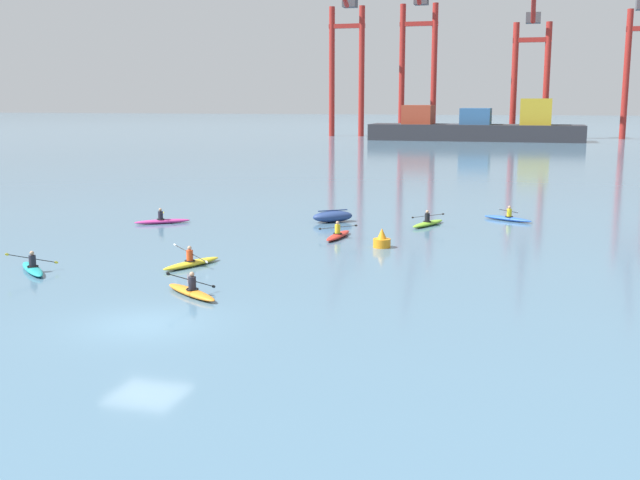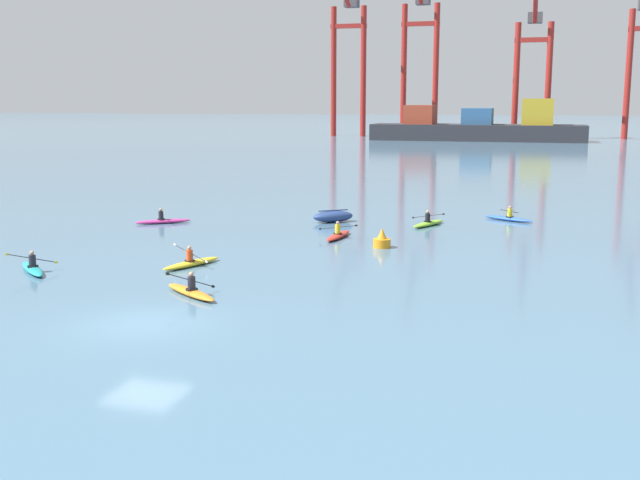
{
  "view_description": "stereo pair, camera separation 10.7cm",
  "coord_description": "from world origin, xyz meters",
  "px_view_note": "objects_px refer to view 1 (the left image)",
  "views": [
    {
      "loc": [
        12.49,
        -22.64,
        7.42
      ],
      "look_at": [
        2.24,
        13.86,
        0.6
      ],
      "focal_mm": 43.58,
      "sensor_mm": 36.0,
      "label": 1
    },
    {
      "loc": [
        12.6,
        -22.61,
        7.42
      ],
      "look_at": [
        2.24,
        13.86,
        0.6
      ],
      "focal_mm": 43.58,
      "sensor_mm": 36.0,
      "label": 2
    }
  ],
  "objects_px": {
    "channel_buoy": "(382,240)",
    "kayak_orange": "(191,291)",
    "kayak_lime": "(428,223)",
    "container_barge": "(477,127)",
    "gantry_crane_west_mid": "(418,48)",
    "kayak_magenta": "(162,221)",
    "gantry_crane_west": "(346,50)",
    "capsized_dinghy": "(333,216)",
    "kayak_teal": "(32,268)",
    "gantry_crane_east_mid": "(531,58)",
    "kayak_red": "(338,235)",
    "kayak_yellow": "(191,263)",
    "kayak_blue": "(508,218)"
  },
  "relations": [
    {
      "from": "gantry_crane_west",
      "to": "channel_buoy",
      "type": "height_order",
      "value": "gantry_crane_west"
    },
    {
      "from": "gantry_crane_west",
      "to": "gantry_crane_east_mid",
      "type": "relative_size",
      "value": 1.05
    },
    {
      "from": "channel_buoy",
      "to": "kayak_lime",
      "type": "height_order",
      "value": "channel_buoy"
    },
    {
      "from": "kayak_blue",
      "to": "kayak_red",
      "type": "bearing_deg",
      "value": -134.28
    },
    {
      "from": "kayak_magenta",
      "to": "kayak_orange",
      "type": "bearing_deg",
      "value": -59.54
    },
    {
      "from": "kayak_teal",
      "to": "kayak_lime",
      "type": "xyz_separation_m",
      "value": [
        14.96,
        17.51,
        -0.0
      ]
    },
    {
      "from": "container_barge",
      "to": "kayak_magenta",
      "type": "distance_m",
      "value": 107.93
    },
    {
      "from": "capsized_dinghy",
      "to": "kayak_blue",
      "type": "xyz_separation_m",
      "value": [
        10.44,
        3.52,
        -0.18
      ]
    },
    {
      "from": "channel_buoy",
      "to": "kayak_teal",
      "type": "bearing_deg",
      "value": -144.16
    },
    {
      "from": "gantry_crane_east_mid",
      "to": "kayak_orange",
      "type": "height_order",
      "value": "gantry_crane_east_mid"
    },
    {
      "from": "container_barge",
      "to": "kayak_lime",
      "type": "height_order",
      "value": "container_barge"
    },
    {
      "from": "kayak_yellow",
      "to": "kayak_blue",
      "type": "xyz_separation_m",
      "value": [
        13.3,
        17.88,
        0.0
      ]
    },
    {
      "from": "gantry_crane_west_mid",
      "to": "kayak_teal",
      "type": "height_order",
      "value": "gantry_crane_west_mid"
    },
    {
      "from": "channel_buoy",
      "to": "kayak_red",
      "type": "distance_m",
      "value": 3.52
    },
    {
      "from": "capsized_dinghy",
      "to": "kayak_magenta",
      "type": "height_order",
      "value": "kayak_magenta"
    },
    {
      "from": "gantry_crane_west_mid",
      "to": "kayak_magenta",
      "type": "xyz_separation_m",
      "value": [
        2.95,
        -121.14,
        -17.97
      ]
    },
    {
      "from": "kayak_blue",
      "to": "kayak_orange",
      "type": "xyz_separation_m",
      "value": [
        -11.0,
        -22.83,
        -0.0
      ]
    },
    {
      "from": "kayak_lime",
      "to": "kayak_yellow",
      "type": "relative_size",
      "value": 1.0
    },
    {
      "from": "gantry_crane_west",
      "to": "kayak_yellow",
      "type": "xyz_separation_m",
      "value": [
        24.68,
        -129.71,
        -17.69
      ]
    },
    {
      "from": "gantry_crane_east_mid",
      "to": "channel_buoy",
      "type": "relative_size",
      "value": 32.72
    },
    {
      "from": "gantry_crane_west_mid",
      "to": "kayak_yellow",
      "type": "bearing_deg",
      "value": -85.66
    },
    {
      "from": "gantry_crane_east_mid",
      "to": "kayak_blue",
      "type": "xyz_separation_m",
      "value": [
        0.58,
        -110.23,
        -15.37
      ]
    },
    {
      "from": "kayak_teal",
      "to": "kayak_yellow",
      "type": "xyz_separation_m",
      "value": [
        6.22,
        2.98,
        0.0
      ]
    },
    {
      "from": "container_barge",
      "to": "gantry_crane_west_mid",
      "type": "bearing_deg",
      "value": 134.65
    },
    {
      "from": "capsized_dinghy",
      "to": "channel_buoy",
      "type": "distance_m",
      "value": 8.76
    },
    {
      "from": "capsized_dinghy",
      "to": "channel_buoy",
      "type": "relative_size",
      "value": 2.74
    },
    {
      "from": "container_barge",
      "to": "gantry_crane_west_mid",
      "type": "relative_size",
      "value": 1.08
    },
    {
      "from": "container_barge",
      "to": "gantry_crane_west",
      "type": "relative_size",
      "value": 1.15
    },
    {
      "from": "container_barge",
      "to": "kayak_orange",
      "type": "xyz_separation_m",
      "value": [
        -1.27,
        -123.32,
        -2.28
      ]
    },
    {
      "from": "gantry_crane_west_mid",
      "to": "kayak_magenta",
      "type": "distance_m",
      "value": 122.5
    },
    {
      "from": "kayak_teal",
      "to": "kayak_blue",
      "type": "relative_size",
      "value": 0.88
    },
    {
      "from": "gantry_crane_west_mid",
      "to": "kayak_magenta",
      "type": "height_order",
      "value": "gantry_crane_west_mid"
    },
    {
      "from": "channel_buoy",
      "to": "kayak_blue",
      "type": "relative_size",
      "value": 0.31
    },
    {
      "from": "kayak_magenta",
      "to": "kayak_red",
      "type": "height_order",
      "value": "same"
    },
    {
      "from": "kayak_magenta",
      "to": "kayak_yellow",
      "type": "height_order",
      "value": "kayak_yellow"
    },
    {
      "from": "kayak_lime",
      "to": "channel_buoy",
      "type": "bearing_deg",
      "value": -99.67
    },
    {
      "from": "capsized_dinghy",
      "to": "kayak_blue",
      "type": "bearing_deg",
      "value": 18.66
    },
    {
      "from": "gantry_crane_east_mid",
      "to": "capsized_dinghy",
      "type": "distance_m",
      "value": 115.19
    },
    {
      "from": "channel_buoy",
      "to": "kayak_lime",
      "type": "distance_m",
      "value": 7.76
    },
    {
      "from": "kayak_magenta",
      "to": "gantry_crane_west",
      "type": "bearing_deg",
      "value": 98.44
    },
    {
      "from": "gantry_crane_east_mid",
      "to": "capsized_dinghy",
      "type": "relative_size",
      "value": 11.95
    },
    {
      "from": "gantry_crane_west",
      "to": "gantry_crane_east_mid",
      "type": "xyz_separation_m",
      "value": [
        37.41,
        -1.6,
        -2.32
      ]
    },
    {
      "from": "container_barge",
      "to": "gantry_crane_west",
      "type": "distance_m",
      "value": 34.13
    },
    {
      "from": "kayak_lime",
      "to": "kayak_red",
      "type": "height_order",
      "value": "same"
    },
    {
      "from": "container_barge",
      "to": "gantry_crane_east_mid",
      "type": "bearing_deg",
      "value": 46.82
    },
    {
      "from": "container_barge",
      "to": "kayak_blue",
      "type": "distance_m",
      "value": 100.98
    },
    {
      "from": "capsized_dinghy",
      "to": "kayak_teal",
      "type": "xyz_separation_m",
      "value": [
        -9.08,
        -17.34,
        -0.18
      ]
    },
    {
      "from": "kayak_yellow",
      "to": "kayak_orange",
      "type": "xyz_separation_m",
      "value": [
        2.3,
        -4.95,
        -0.0
      ]
    },
    {
      "from": "channel_buoy",
      "to": "kayak_orange",
      "type": "relative_size",
      "value": 0.32
    },
    {
      "from": "kayak_yellow",
      "to": "kayak_red",
      "type": "xyz_separation_m",
      "value": [
        4.59,
        8.95,
        -0.0
      ]
    }
  ]
}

